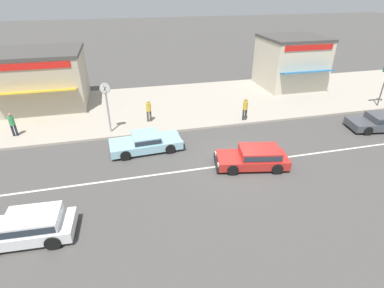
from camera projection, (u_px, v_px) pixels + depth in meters
name	position (u px, v px, depth m)	size (l,w,h in m)	color
ground_plane	(240.00, 163.00, 16.76)	(160.00, 160.00, 0.00)	#4C4947
lane_centre_stripe	(240.00, 163.00, 16.76)	(50.40, 0.14, 0.01)	silver
kerb_strip	(197.00, 102.00, 25.07)	(68.00, 10.00, 0.15)	#ADA393
sedan_dark_grey_1	(380.00, 122.00, 20.44)	(4.39, 2.43, 1.06)	#47494F
sedan_pale_blue_2	(146.00, 142.00, 17.89)	(4.41, 2.08, 1.06)	#93C6D6
hatchback_red_3	(255.00, 157.00, 16.25)	(4.15, 2.37, 1.10)	red
hatchback_white_5	(28.00, 226.00, 11.64)	(3.86, 1.88, 1.10)	white
street_clock	(106.00, 96.00, 18.81)	(0.66, 0.22, 3.33)	#9E9EA3
pedestrian_near_clock	(245.00, 107.00, 21.24)	(0.34, 0.34, 1.66)	#333338
pedestrian_mid_kerb	(12.00, 123.00, 19.02)	(0.34, 0.34, 1.57)	#232838
pedestrian_by_shop	(149.00, 109.00, 21.04)	(0.34, 0.34, 1.61)	#4C4238
shopfront_corner_warung	(42.00, 78.00, 23.50)	(6.52, 6.37, 4.29)	#B2A893
shopfront_far_kios	(291.00, 62.00, 27.83)	(5.38, 5.76, 4.53)	beige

